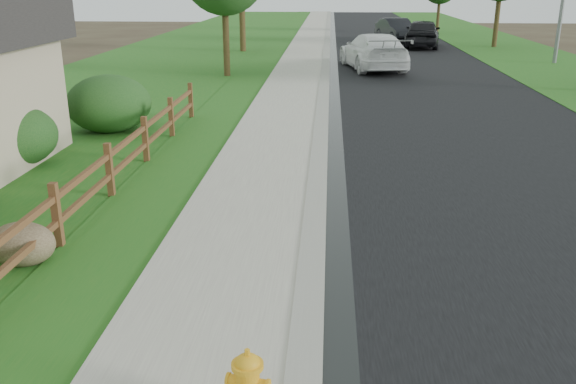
{
  "coord_description": "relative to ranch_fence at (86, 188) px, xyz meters",
  "views": [
    {
      "loc": [
        0.6,
        -3.38,
        4.04
      ],
      "look_at": [
        -0.02,
        5.75,
        0.85
      ],
      "focal_mm": 38.0,
      "sensor_mm": 36.0,
      "label": 1
    }
  ],
  "objects": [
    {
      "name": "road",
      "position": [
        8.2,
        28.6,
        -0.61
      ],
      "size": [
        8.0,
        90.0,
        0.02
      ],
      "primitive_type": "cube",
      "color": "black",
      "rests_on": "ground"
    },
    {
      "name": "curb",
      "position": [
        4.0,
        28.6,
        -0.56
      ],
      "size": [
        0.4,
        90.0,
        0.12
      ],
      "primitive_type": "cube",
      "color": "gray",
      "rests_on": "ground"
    },
    {
      "name": "wet_gutter",
      "position": [
        4.35,
        28.6,
        -0.6
      ],
      "size": [
        0.5,
        90.0,
        0.0
      ],
      "primitive_type": "cube",
      "color": "black",
      "rests_on": "road"
    },
    {
      "name": "sidewalk",
      "position": [
        2.7,
        28.6,
        -0.57
      ],
      "size": [
        2.2,
        90.0,
        0.1
      ],
      "primitive_type": "cube",
      "color": "#9F978A",
      "rests_on": "ground"
    },
    {
      "name": "grass_strip",
      "position": [
        0.8,
        28.6,
        -0.59
      ],
      "size": [
        1.6,
        90.0,
        0.06
      ],
      "primitive_type": "cube",
      "color": "#1C5E1B",
      "rests_on": "ground"
    },
    {
      "name": "lawn_near",
      "position": [
        -4.4,
        28.6,
        -0.6
      ],
      "size": [
        9.0,
        90.0,
        0.04
      ],
      "primitive_type": "cube",
      "color": "#1C5E1B",
      "rests_on": "ground"
    },
    {
      "name": "verge_far",
      "position": [
        15.1,
        28.6,
        -0.6
      ],
      "size": [
        6.0,
        90.0,
        0.04
      ],
      "primitive_type": "cube",
      "color": "#1C5E1B",
      "rests_on": "ground"
    },
    {
      "name": "ranch_fence",
      "position": [
        0.0,
        0.0,
        0.0
      ],
      "size": [
        0.12,
        16.92,
        1.1
      ],
      "color": "#50321A",
      "rests_on": "ground"
    },
    {
      "name": "white_suv",
      "position": [
        6.25,
        19.66,
        0.24
      ],
      "size": [
        3.36,
        6.07,
        1.67
      ],
      "primitive_type": "imported",
      "rotation": [
        0.0,
        0.0,
        3.33
      ],
      "color": "white",
      "rests_on": "road"
    },
    {
      "name": "dark_car_mid",
      "position": [
        9.94,
        29.82,
        0.28
      ],
      "size": [
        2.89,
        5.4,
        1.75
      ],
      "primitive_type": "imported",
      "rotation": [
        0.0,
        0.0,
        2.97
      ],
      "color": "black",
      "rests_on": "road"
    },
    {
      "name": "dark_car_far",
      "position": [
        8.72,
        33.65,
        0.17
      ],
      "size": [
        2.72,
        4.9,
        1.53
      ],
      "primitive_type": "imported",
      "rotation": [
        0.0,
        0.0,
        0.25
      ],
      "color": "black",
      "rests_on": "road"
    },
    {
      "name": "boulder",
      "position": [
        -0.3,
        -1.8,
        -0.28
      ],
      "size": [
        1.15,
        0.97,
        0.67
      ],
      "primitive_type": "ellipsoid",
      "rotation": [
        0.0,
        0.0,
        -0.24
      ],
      "color": "brown",
      "rests_on": "ground"
    },
    {
      "name": "shrub_c",
      "position": [
        -2.9,
        3.18,
        0.08
      ],
      "size": [
        2.55,
        2.55,
        1.4
      ],
      "primitive_type": "ellipsoid",
      "rotation": [
        0.0,
        0.0,
        -0.42
      ],
      "color": "#174018",
      "rests_on": "ground"
    },
    {
      "name": "shrub_d",
      "position": [
        -1.89,
        6.59,
        0.17
      ],
      "size": [
        3.06,
        3.06,
        1.58
      ],
      "primitive_type": "ellipsoid",
      "rotation": [
        0.0,
        0.0,
        -0.42
      ],
      "color": "#174018",
      "rests_on": "ground"
    }
  ]
}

